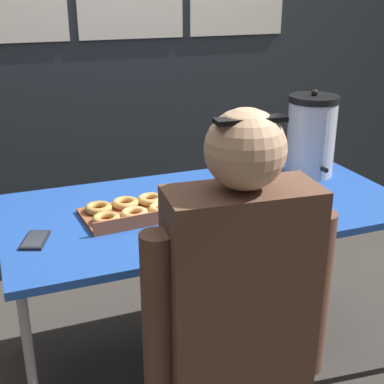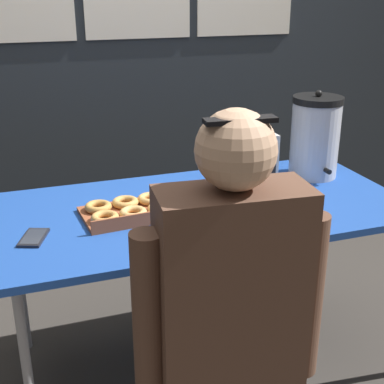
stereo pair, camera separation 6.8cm
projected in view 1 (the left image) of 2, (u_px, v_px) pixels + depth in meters
ground_plane at (205, 359)px, 2.39m from camera, size 12.00×12.00×0.00m
back_wall at (130, 41)px, 2.86m from camera, size 6.00×0.11×2.55m
folding_table at (206, 214)px, 2.13m from camera, size 1.57×0.80×0.75m
donut_box at (154, 207)px, 2.03m from camera, size 0.58×0.28×0.05m
coffee_urn at (311, 136)px, 2.38m from camera, size 0.22×0.25×0.39m
cell_phone at (35, 240)px, 1.80m from camera, size 0.12×0.15×0.01m
space_heater at (250, 160)px, 2.24m from camera, size 0.17×0.15×0.24m
person_seated at (238, 340)px, 1.52m from camera, size 0.55×0.25×1.29m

